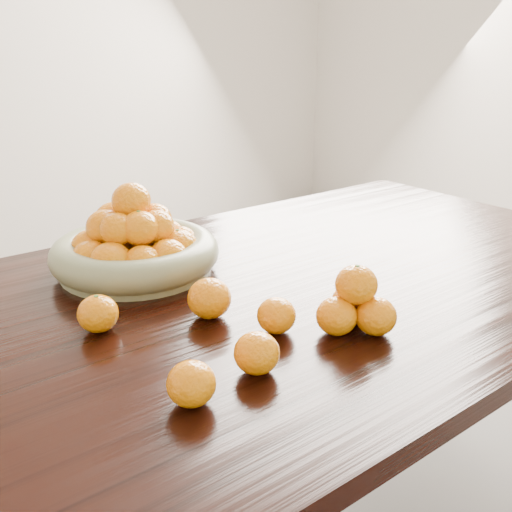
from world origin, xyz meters
TOP-DOWN VIEW (x-y plane):
  - dining_table at (0.00, 0.00)m, footprint 2.00×1.00m
  - fruit_bowl at (-0.12, 0.24)m, footprint 0.36×0.36m
  - orange_pyramid at (0.06, -0.24)m, footprint 0.13×0.14m
  - loose_orange_0 at (-0.30, 0.02)m, footprint 0.07×0.07m
  - loose_orange_1 at (-0.28, -0.26)m, footprint 0.07×0.07m
  - loose_orange_2 at (-0.16, -0.25)m, footprint 0.07×0.07m
  - loose_orange_4 at (-0.11, -0.05)m, footprint 0.08×0.08m
  - loose_orange_5 at (-0.05, -0.17)m, footprint 0.07×0.07m

SIDE VIEW (x-z plane):
  - dining_table at x=0.00m, z-range 0.29..1.04m
  - loose_orange_5 at x=-0.05m, z-range 0.75..0.81m
  - loose_orange_1 at x=-0.28m, z-range 0.75..0.81m
  - loose_orange_2 at x=-0.16m, z-range 0.75..0.82m
  - loose_orange_0 at x=-0.30m, z-range 0.75..0.82m
  - loose_orange_4 at x=-0.11m, z-range 0.75..0.82m
  - orange_pyramid at x=0.06m, z-range 0.74..0.86m
  - fruit_bowl at x=-0.12m, z-range 0.71..0.90m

